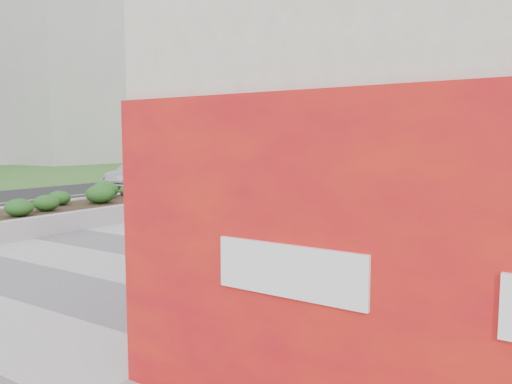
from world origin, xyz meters
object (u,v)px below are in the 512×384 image
car_silver (137,174)px  car_dark (182,173)px  traffic_signal_far (141,138)px  traffic_signal_near (263,137)px  skateboarder (315,193)px  planter (154,198)px

car_silver → car_dark: (0.41, 3.31, -0.09)m
car_dark → traffic_signal_far: bearing=170.8°
traffic_signal_near → skateboarder: (7.56, -8.60, -2.00)m
traffic_signal_far → skateboarder: 18.72m
car_dark → traffic_signal_near: bearing=9.8°
planter → skateboarder: 6.14m
skateboarder → car_silver: skateboarder is taller
skateboarder → car_silver: size_ratio=0.35×
traffic_signal_far → car_silver: traffic_signal_far is taller
traffic_signal_near → traffic_signal_far: 9.21m
traffic_signal_far → car_dark: (3.98, -0.54, -2.16)m
traffic_signal_far → skateboarder: (16.76, -8.10, -2.00)m
planter → traffic_signal_far: (-10.93, 10.00, 2.34)m
planter → traffic_signal_far: bearing=137.5°
skateboarder → car_dark: (-12.77, 7.55, -0.15)m
skateboarder → car_silver: (-13.18, 4.25, -0.06)m
traffic_signal_near → car_dark: traffic_signal_near is taller
car_silver → traffic_signal_far: bearing=120.5°
planter → traffic_signal_far: traffic_signal_far is taller
planter → car_silver: (-7.35, 6.15, 0.28)m
skateboarder → car_dark: 14.84m
traffic_signal_near → traffic_signal_far: same height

